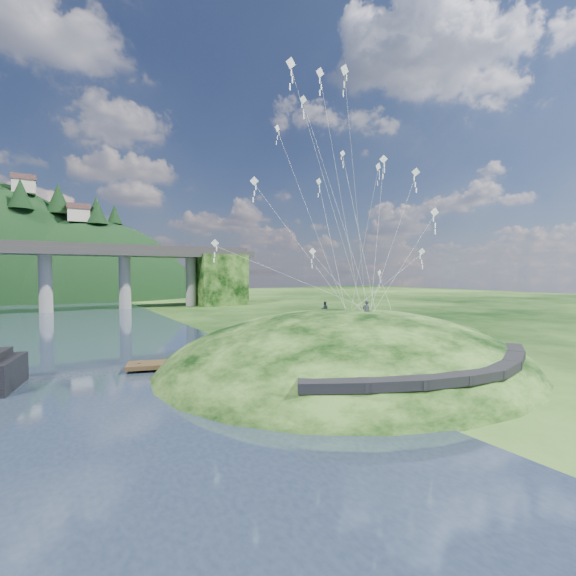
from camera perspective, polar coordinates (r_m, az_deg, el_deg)
ground at (r=30.70m, az=-0.54°, el=-13.73°), size 320.00×320.00×0.00m
grass_hill at (r=37.18m, az=8.74°, el=-13.29°), size 36.00×32.00×13.00m
footpath at (r=28.20m, az=23.81°, el=-11.01°), size 22.29×5.84×0.83m
wooden_dock at (r=35.94m, az=-10.82°, el=-10.62°), size 14.86×6.51×1.06m
kite_flyers at (r=36.64m, az=8.33°, el=-1.90°), size 2.49×4.89×2.02m
kite_swarm at (r=39.29m, az=8.20°, el=16.48°), size 21.03×15.45×20.74m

